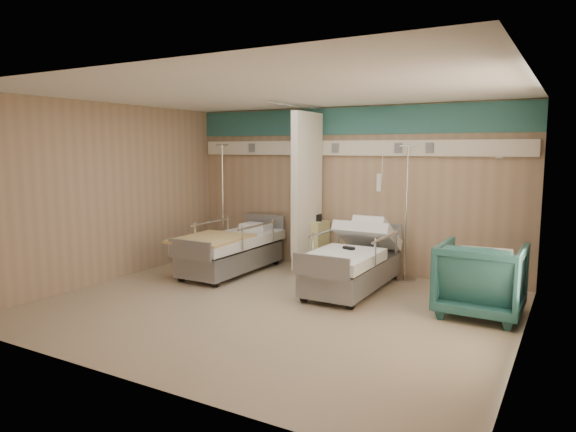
{
  "coord_description": "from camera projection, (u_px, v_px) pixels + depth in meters",
  "views": [
    {
      "loc": [
        3.44,
        -5.63,
        2.1
      ],
      "look_at": [
        -0.1,
        0.6,
        1.15
      ],
      "focal_mm": 32.0,
      "sensor_mm": 36.0,
      "label": 1
    }
  ],
  "objects": [
    {
      "name": "tan_blanket",
      "position": [
        211.0,
        238.0,
        8.27
      ],
      "size": [
        1.03,
        1.27,
        0.04
      ],
      "primitive_type": "cube",
      "rotation": [
        0.0,
        0.0,
        0.04
      ],
      "color": "tan",
      "rests_on": "bed_left"
    },
    {
      "name": "ground",
      "position": [
        272.0,
        307.0,
        6.82
      ],
      "size": [
        6.0,
        5.0,
        0.0
      ],
      "primitive_type": "cube",
      "color": "gray",
      "rests_on": "ground"
    },
    {
      "name": "call_remote",
      "position": [
        349.0,
        248.0,
        7.49
      ],
      "size": [
        0.19,
        0.13,
        0.04
      ],
      "primitive_type": "cube",
      "rotation": [
        0.0,
        0.0,
        -0.3
      ],
      "color": "black",
      "rests_on": "bed_right"
    },
    {
      "name": "bed_right",
      "position": [
        352.0,
        269.0,
        7.6
      ],
      "size": [
        1.0,
        2.16,
        0.63
      ],
      "primitive_type": null,
      "color": "white",
      "rests_on": "ground"
    },
    {
      "name": "iv_stand_left",
      "position": [
        223.0,
        237.0,
        9.62
      ],
      "size": [
        0.39,
        0.39,
        2.17
      ],
      "rotation": [
        0.0,
        0.0,
        0.27
      ],
      "color": "silver",
      "rests_on": "ground"
    },
    {
      "name": "waffle_blanket",
      "position": [
        486.0,
        240.0,
        6.35
      ],
      "size": [
        0.69,
        0.63,
        0.07
      ],
      "primitive_type": "cube",
      "rotation": [
        0.0,
        0.0,
        3.25
      ],
      "color": "white",
      "rests_on": "visitor_armchair"
    },
    {
      "name": "white_cup",
      "position": [
        305.0,
        215.0,
        9.08
      ],
      "size": [
        0.11,
        0.11,
        0.13
      ],
      "primitive_type": "cylinder",
      "rotation": [
        0.0,
        0.0,
        0.28
      ],
      "color": "white",
      "rests_on": "bedside_cabinet"
    },
    {
      "name": "bed_left",
      "position": [
        231.0,
        254.0,
        8.68
      ],
      "size": [
        1.0,
        2.16,
        0.63
      ],
      "primitive_type": null,
      "color": "white",
      "rests_on": "ground"
    },
    {
      "name": "iv_stand_right",
      "position": [
        405.0,
        253.0,
        8.17
      ],
      "size": [
        0.38,
        0.38,
        2.15
      ],
      "rotation": [
        0.0,
        0.0,
        0.31
      ],
      "color": "silver",
      "rests_on": "ground"
    },
    {
      "name": "toiletry_bag",
      "position": [
        316.0,
        218.0,
        8.86
      ],
      "size": [
        0.24,
        0.2,
        0.11
      ],
      "primitive_type": "cube",
      "rotation": [
        0.0,
        0.0,
        0.39
      ],
      "color": "black",
      "rests_on": "bedside_cabinet"
    },
    {
      "name": "visitor_armchair",
      "position": [
        481.0,
        279.0,
        6.43
      ],
      "size": [
        1.01,
        1.04,
        0.94
      ],
      "primitive_type": "imported",
      "rotation": [
        0.0,
        0.0,
        3.13
      ],
      "color": "#1F4F4C",
      "rests_on": "ground"
    },
    {
      "name": "room_walls",
      "position": [
        280.0,
        166.0,
        6.81
      ],
      "size": [
        6.04,
        5.04,
        2.82
      ],
      "color": "tan",
      "rests_on": "ground"
    },
    {
      "name": "bedside_cabinet",
      "position": [
        311.0,
        245.0,
        8.93
      ],
      "size": [
        0.5,
        0.48,
        0.85
      ],
      "primitive_type": "cube",
      "color": "#DCD989",
      "rests_on": "ground"
    }
  ]
}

